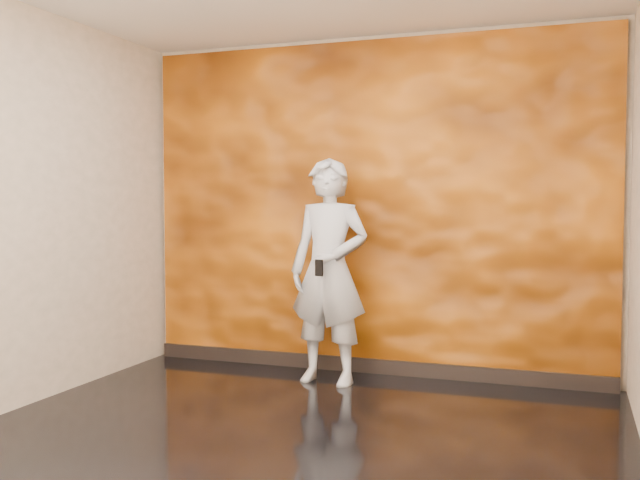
{
  "coord_description": "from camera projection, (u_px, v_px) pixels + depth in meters",
  "views": [
    {
      "loc": [
        1.59,
        -3.77,
        1.42
      ],
      "look_at": [
        -0.11,
        1.04,
        1.15
      ],
      "focal_mm": 40.0,
      "sensor_mm": 36.0,
      "label": 1
    }
  ],
  "objects": [
    {
      "name": "man",
      "position": [
        329.0,
        271.0,
        5.59
      ],
      "size": [
        0.68,
        0.48,
        1.77
      ],
      "primitive_type": "imported",
      "rotation": [
        0.0,
        0.0,
        -0.09
      ],
      "color": "#9398A2",
      "rests_on": "ground"
    },
    {
      "name": "phone",
      "position": [
        319.0,
        268.0,
        5.35
      ],
      "size": [
        0.07,
        0.03,
        0.13
      ],
      "primitive_type": "cube",
      "rotation": [
        0.0,
        0.0,
        -0.31
      ],
      "color": "black",
      "rests_on": "man"
    },
    {
      "name": "baseboard",
      "position": [
        368.0,
        366.0,
        5.95
      ],
      "size": [
        3.9,
        0.04,
        0.12
      ],
      "primitive_type": "cube",
      "color": "black",
      "rests_on": "ground"
    },
    {
      "name": "room",
      "position": [
        278.0,
        207.0,
        4.08
      ],
      "size": [
        4.02,
        4.02,
        2.81
      ],
      "color": "black",
      "rests_on": "ground"
    },
    {
      "name": "feature_wall",
      "position": [
        370.0,
        208.0,
        5.92
      ],
      "size": [
        3.9,
        0.06,
        2.75
      ],
      "primitive_type": "cube",
      "color": "orange",
      "rests_on": "ground"
    }
  ]
}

